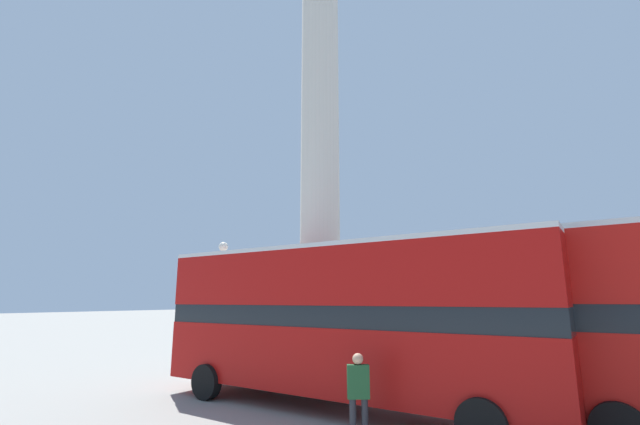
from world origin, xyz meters
name	(u,v)px	position (x,y,z in m)	size (l,w,h in m)	color
ground_plane	(320,377)	(0.00, 0.00, 0.00)	(200.00, 200.00, 0.00)	gray
monument_column	(320,225)	(0.00, 0.00, 5.83)	(6.22, 6.22, 21.14)	beige
bus_b	(341,317)	(3.25, -3.83, 2.40)	(11.22, 2.80, 4.35)	#A80F0C
street_lamp	(221,301)	(-3.90, -1.53, 2.83)	(0.39, 0.39, 5.27)	black
pedestrian_near_lamp	(358,391)	(4.91, -5.92, 0.99)	(0.48, 0.42, 1.76)	#28282D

